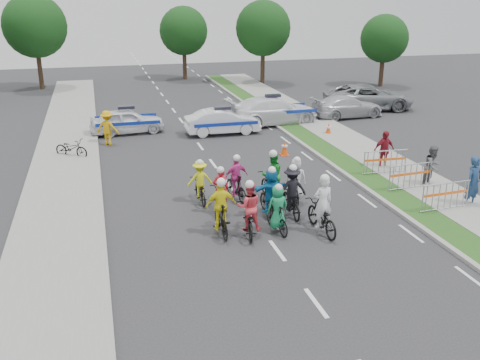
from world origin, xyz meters
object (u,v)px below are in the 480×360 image
object	(u,v)px
cone_1	(328,129)
spectator_0	(474,182)
police_car_2	(273,111)
tree_2	(384,39)
police_car_0	(127,121)
tree_1	(263,28)
rider_10	(200,185)
cone_0	(285,148)
rider_5	(271,195)
tree_3	(35,26)
spectator_1	(432,167)
tree_4	(184,31)
civilian_sedan	(347,107)
spectator_2	(384,150)
rider_6	(220,198)
marshal_hiviz	(108,128)
rider_9	(236,182)
barrier_0	(445,198)
police_car_1	(222,122)
barrier_1	(410,178)
rider_1	(277,213)
barrier_2	(385,163)
rider_4	(291,195)
rider_8	(272,182)
civilian_suv	(368,97)
rider_7	(295,185)
rider_3	(221,213)
rider_0	(322,213)
parked_bike	(71,148)
rider_2	(249,215)

from	to	relation	value
cone_1	spectator_0	bearing A→B (deg)	-86.07
police_car_2	tree_2	xyz separation A→B (m)	(12.91, 10.34, 3.03)
police_car_0	tree_1	xyz separation A→B (m)	(12.36, 14.28, 3.85)
rider_10	cone_0	size ratio (longest dim) A/B	2.42
rider_5	cone_0	xyz separation A→B (m)	(2.98, 6.85, -0.44)
police_car_0	tree_3	size ratio (longest dim) A/B	0.55
spectator_0	spectator_1	size ratio (longest dim) A/B	1.13
tree_4	tree_3	bearing A→B (deg)	-170.54
rider_10	civilian_sedan	world-z (taller)	rider_10
tree_3	spectator_2	bearing A→B (deg)	-57.92
rider_6	marshal_hiviz	world-z (taller)	rider_6
rider_9	barrier_0	xyz separation A→B (m)	(6.83, -3.11, -0.14)
spectator_1	tree_2	xyz separation A→B (m)	(10.19, 22.27, 2.99)
police_car_0	tree_1	world-z (taller)	tree_1
rider_10	spectator_1	distance (m)	9.32
police_car_1	tree_4	size ratio (longest dim) A/B	0.65
civilian_sedan	barrier_1	world-z (taller)	civilian_sedan
rider_1	spectator_1	distance (m)	7.78
cone_0	barrier_2	bearing A→B (deg)	-52.18
rider_1	civilian_sedan	world-z (taller)	rider_1
spectator_0	tree_1	xyz separation A→B (m)	(1.05, 28.54, 3.58)
rider_5	barrier_2	xyz separation A→B (m)	(6.07, 2.88, -0.22)
rider_4	barrier_2	size ratio (longest dim) A/B	0.95
barrier_1	rider_8	bearing A→B (deg)	175.59
rider_1	police_car_1	world-z (taller)	rider_1
rider_6	police_car_2	world-z (taller)	rider_6
civilian_suv	rider_1	bearing A→B (deg)	156.09
police_car_1	rider_9	bearing A→B (deg)	169.78
rider_4	rider_1	bearing A→B (deg)	55.07
rider_10	spectator_0	bearing A→B (deg)	161.23
rider_7	spectator_0	world-z (taller)	spectator_0
barrier_0	barrier_2	size ratio (longest dim) A/B	1.00
rider_3	police_car_2	xyz separation A→B (m)	(6.46, 14.05, 0.06)
rider_0	spectator_1	distance (m)	6.64
spectator_1	spectator_2	distance (m)	2.66
spectator_1	rider_3	bearing A→B (deg)	168.44
rider_3	tree_4	distance (m)	32.86
police_car_1	parked_bike	world-z (taller)	police_car_1
spectator_0	rider_9	bearing A→B (deg)	147.22
police_car_0	tree_4	bearing A→B (deg)	-24.60
marshal_hiviz	cone_1	xyz separation A→B (m)	(11.68, -1.22, -0.54)
civilian_sedan	parked_bike	world-z (taller)	civilian_sedan
rider_5	rider_9	xyz separation A→B (m)	(-0.76, 1.80, -0.08)
cone_0	cone_1	size ratio (longest dim) A/B	1.00
parked_bike	rider_9	bearing A→B (deg)	-105.64
rider_2	civilian_sedan	distance (m)	18.28
rider_4	rider_9	world-z (taller)	rider_4
police_car_0	barrier_1	distance (m)	15.82
tree_2	rider_10	bearing A→B (deg)	-132.22
rider_2	spectator_1	distance (m)	8.67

